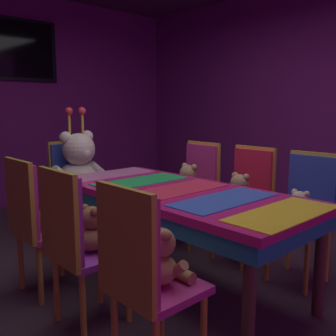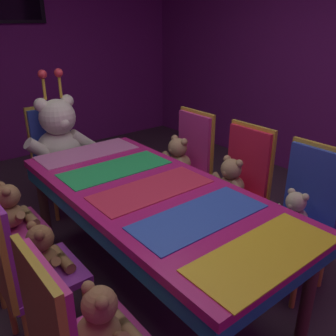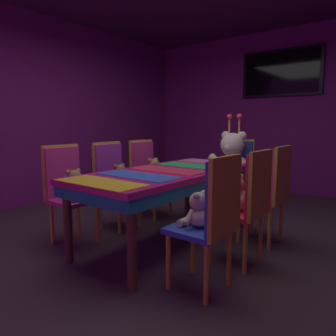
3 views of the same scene
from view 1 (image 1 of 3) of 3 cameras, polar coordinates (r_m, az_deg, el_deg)
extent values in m
plane|color=#3F2D38|center=(3.02, 1.45, -17.06)|extent=(7.90, 7.90, 0.00)
cube|color=#721E72|center=(5.48, -22.92, 9.15)|extent=(5.20, 0.12, 2.80)
cube|color=#C61E72|center=(2.78, 1.51, -3.73)|extent=(0.90, 2.00, 0.05)
cube|color=teal|center=(2.80, 1.50, -5.23)|extent=(0.88, 1.96, 0.10)
cylinder|color=#4C3826|center=(3.77, -3.97, -6.07)|extent=(0.07, 0.07, 0.69)
cylinder|color=#4C3826|center=(2.70, 21.59, -13.09)|extent=(0.07, 0.07, 0.69)
cylinder|color=#4C3826|center=(3.37, -14.25, -8.24)|extent=(0.07, 0.07, 0.69)
cylinder|color=#4C3826|center=(2.09, 11.88, -19.41)|extent=(0.07, 0.07, 0.69)
cube|color=yellow|center=(2.27, 16.82, -6.42)|extent=(0.77, 0.32, 0.01)
cube|color=blue|center=(2.50, 8.37, -4.67)|extent=(0.77, 0.32, 0.01)
cube|color=#E52D4C|center=(2.78, 1.51, -3.17)|extent=(0.77, 0.32, 0.01)
cube|color=green|center=(3.09, -4.02, -1.92)|extent=(0.77, 0.32, 0.01)
cube|color=pink|center=(3.42, -8.50, -0.90)|extent=(0.77, 0.32, 0.01)
cube|color=#CC338C|center=(2.00, -1.39, -17.42)|extent=(0.40, 0.40, 0.04)
cube|color=#CC338C|center=(1.79, -5.83, -11.37)|extent=(0.05, 0.38, 0.50)
cube|color=gold|center=(1.78, -6.39, -11.52)|extent=(0.03, 0.41, 0.55)
cylinder|color=gold|center=(2.31, -1.01, -20.00)|extent=(0.04, 0.04, 0.42)
cylinder|color=gold|center=(2.12, 5.29, -23.03)|extent=(0.04, 0.04, 0.42)
cylinder|color=gold|center=(2.14, -7.93, -22.68)|extent=(0.04, 0.04, 0.42)
ellipsoid|color=#9E7247|center=(1.96, -1.40, -14.78)|extent=(0.18, 0.18, 0.15)
sphere|color=#9E7247|center=(1.92, -1.05, -11.02)|extent=(0.15, 0.15, 0.15)
sphere|color=tan|center=(1.96, 0.06, -10.98)|extent=(0.06, 0.06, 0.06)
sphere|color=#9E7247|center=(1.93, -2.53, -9.17)|extent=(0.06, 0.06, 0.06)
sphere|color=#9E7247|center=(1.85, -0.28, -9.97)|extent=(0.06, 0.06, 0.06)
cylinder|color=#9E7247|center=(2.04, -2.35, -13.33)|extent=(0.05, 0.13, 0.12)
cylinder|color=#9E7247|center=(1.92, 1.36, -14.88)|extent=(0.05, 0.13, 0.12)
cylinder|color=#9E7247|center=(2.09, 0.24, -14.71)|extent=(0.06, 0.14, 0.06)
cylinder|color=#9E7247|center=(2.02, 2.19, -15.52)|extent=(0.06, 0.14, 0.06)
cube|color=purple|center=(2.46, -11.33, -12.42)|extent=(0.40, 0.40, 0.04)
cube|color=purple|center=(2.29, -15.41, -7.07)|extent=(0.05, 0.38, 0.50)
cube|color=gold|center=(2.28, -15.89, -7.16)|extent=(0.03, 0.41, 0.55)
cylinder|color=gold|center=(2.75, -10.05, -15.17)|extent=(0.04, 0.04, 0.42)
cylinder|color=gold|center=(2.51, -5.88, -17.55)|extent=(0.04, 0.04, 0.42)
cylinder|color=gold|center=(2.61, -16.22, -16.81)|extent=(0.04, 0.04, 0.42)
cylinder|color=gold|center=(2.36, -12.48, -19.64)|extent=(0.04, 0.04, 0.42)
ellipsoid|color=olive|center=(2.42, -11.40, -10.26)|extent=(0.18, 0.18, 0.14)
sphere|color=olive|center=(2.39, -11.18, -7.28)|extent=(0.14, 0.14, 0.14)
sphere|color=#AE7747|center=(2.42, -10.19, -7.33)|extent=(0.05, 0.05, 0.05)
sphere|color=olive|center=(2.41, -12.21, -5.85)|extent=(0.05, 0.05, 0.05)
sphere|color=olive|center=(2.32, -10.85, -6.38)|extent=(0.05, 0.05, 0.05)
cylinder|color=olive|center=(2.51, -11.77, -9.25)|extent=(0.05, 0.13, 0.12)
cylinder|color=olive|center=(2.37, -9.50, -10.32)|extent=(0.05, 0.13, 0.12)
cylinder|color=olive|center=(2.53, -9.67, -10.47)|extent=(0.06, 0.13, 0.06)
cylinder|color=olive|center=(2.46, -8.44, -11.05)|extent=(0.06, 0.13, 0.06)
cube|color=#CC338C|center=(2.94, -17.11, -9.01)|extent=(0.40, 0.40, 0.04)
cube|color=#CC338C|center=(2.80, -20.69, -4.37)|extent=(0.05, 0.38, 0.50)
cube|color=gold|center=(2.79, -21.10, -4.43)|extent=(0.03, 0.41, 0.55)
cylinder|color=gold|center=(3.22, -15.57, -11.68)|extent=(0.04, 0.04, 0.42)
cylinder|color=gold|center=(2.95, -12.62, -13.48)|extent=(0.04, 0.04, 0.42)
cylinder|color=gold|center=(3.10, -20.96, -12.80)|extent=(0.04, 0.04, 0.42)
cylinder|color=gold|center=(2.82, -18.43, -14.86)|extent=(0.04, 0.04, 0.42)
ellipsoid|color=#9E7247|center=(2.91, -17.20, -7.07)|extent=(0.19, 0.19, 0.15)
sphere|color=#9E7247|center=(2.88, -17.03, -4.40)|extent=(0.15, 0.15, 0.15)
sphere|color=tan|center=(2.91, -16.11, -4.48)|extent=(0.06, 0.06, 0.06)
sphere|color=#9E7247|center=(2.91, -17.88, -3.15)|extent=(0.06, 0.06, 0.06)
sphere|color=#9E7247|center=(2.81, -16.88, -3.54)|extent=(0.06, 0.06, 0.06)
cylinder|color=#9E7247|center=(3.00, -17.34, -6.26)|extent=(0.05, 0.13, 0.13)
cylinder|color=#9E7247|center=(2.84, -15.67, -7.08)|extent=(0.05, 0.13, 0.13)
cylinder|color=#9E7247|center=(3.02, -15.45, -7.41)|extent=(0.06, 0.14, 0.06)
cylinder|color=#9E7247|center=(2.93, -14.53, -7.86)|extent=(0.06, 0.14, 0.06)
cube|color=#2D47B2|center=(3.10, 18.80, -8.13)|extent=(0.40, 0.40, 0.04)
cube|color=#2D47B2|center=(3.19, 20.59, -2.74)|extent=(0.05, 0.38, 0.50)
cube|color=gold|center=(3.21, 20.76, -2.68)|extent=(0.03, 0.41, 0.55)
cylinder|color=gold|center=(3.38, 17.48, -10.74)|extent=(0.04, 0.04, 0.42)
cylinder|color=gold|center=(3.25, 22.49, -11.86)|extent=(0.04, 0.04, 0.42)
cylinder|color=gold|center=(3.12, 14.49, -12.30)|extent=(0.04, 0.04, 0.42)
cylinder|color=gold|center=(2.97, 19.83, -13.65)|extent=(0.04, 0.04, 0.42)
ellipsoid|color=beige|center=(3.08, 18.88, -6.51)|extent=(0.16, 0.16, 0.13)
sphere|color=beige|center=(3.03, 18.87, -4.45)|extent=(0.13, 0.13, 0.13)
sphere|color=#FDDCAD|center=(3.00, 18.46, -4.78)|extent=(0.05, 0.05, 0.05)
sphere|color=beige|center=(3.01, 19.86, -3.65)|extent=(0.05, 0.05, 0.05)
sphere|color=beige|center=(3.06, 18.25, -3.39)|extent=(0.05, 0.05, 0.05)
cylinder|color=beige|center=(3.01, 19.95, -6.67)|extent=(0.04, 0.11, 0.11)
cylinder|color=beige|center=(3.08, 17.28, -6.15)|extent=(0.04, 0.11, 0.11)
cylinder|color=beige|center=(2.98, 18.60, -7.88)|extent=(0.06, 0.12, 0.06)
cylinder|color=beige|center=(3.02, 17.17, -7.58)|extent=(0.06, 0.12, 0.06)
cube|color=red|center=(3.40, 10.54, -6.26)|extent=(0.40, 0.40, 0.04)
cube|color=red|center=(3.48, 12.44, -1.39)|extent=(0.05, 0.38, 0.50)
cube|color=gold|center=(3.50, 12.64, -1.35)|extent=(0.03, 0.41, 0.55)
cylinder|color=gold|center=(3.68, 9.92, -8.78)|extent=(0.04, 0.04, 0.42)
cylinder|color=gold|center=(3.51, 14.14, -9.84)|extent=(0.04, 0.04, 0.42)
cylinder|color=gold|center=(3.44, 6.64, -9.98)|extent=(0.04, 0.04, 0.42)
cylinder|color=gold|center=(3.26, 11.01, -11.22)|extent=(0.04, 0.04, 0.42)
ellipsoid|color=tan|center=(3.37, 10.59, -4.53)|extent=(0.19, 0.19, 0.16)
sphere|color=tan|center=(3.33, 10.49, -2.24)|extent=(0.16, 0.16, 0.16)
sphere|color=tan|center=(3.29, 9.93, -2.57)|extent=(0.06, 0.06, 0.06)
sphere|color=tan|center=(3.30, 11.51, -1.35)|extent=(0.06, 0.06, 0.06)
sphere|color=tan|center=(3.37, 9.90, -1.09)|extent=(0.06, 0.06, 0.06)
cylinder|color=tan|center=(3.28, 11.55, -4.66)|extent=(0.05, 0.14, 0.13)
cylinder|color=tan|center=(3.40, 8.88, -4.12)|extent=(0.05, 0.14, 0.13)
cylinder|color=tan|center=(3.26, 9.96, -5.96)|extent=(0.07, 0.15, 0.07)
cylinder|color=tan|center=(3.32, 8.54, -5.64)|extent=(0.07, 0.15, 0.07)
cube|color=#CC338C|center=(3.75, 3.13, -4.65)|extent=(0.40, 0.40, 0.04)
cube|color=#CC338C|center=(3.83, 5.04, -0.27)|extent=(0.05, 0.38, 0.50)
cube|color=gold|center=(3.84, 5.25, -0.23)|extent=(0.03, 0.41, 0.55)
cylinder|color=gold|center=(4.03, 3.04, -7.05)|extent=(0.04, 0.04, 0.42)
cylinder|color=gold|center=(3.82, 6.52, -8.00)|extent=(0.04, 0.04, 0.42)
cylinder|color=gold|center=(3.82, -0.33, -7.98)|extent=(0.04, 0.04, 0.42)
cylinder|color=gold|center=(3.60, 3.16, -9.07)|extent=(0.04, 0.04, 0.42)
ellipsoid|color=tan|center=(3.73, 3.14, -3.00)|extent=(0.21, 0.21, 0.16)
sphere|color=tan|center=(3.69, 2.97, -0.79)|extent=(0.16, 0.16, 0.16)
sphere|color=tan|center=(3.65, 2.35, -1.08)|extent=(0.06, 0.06, 0.06)
sphere|color=tan|center=(3.65, 3.87, 0.08)|extent=(0.06, 0.06, 0.06)
sphere|color=tan|center=(3.73, 2.49, 0.30)|extent=(0.06, 0.06, 0.06)
cylinder|color=tan|center=(3.62, 3.85, -3.09)|extent=(0.06, 0.15, 0.14)
cylinder|color=tan|center=(3.76, 1.57, -2.61)|extent=(0.06, 0.15, 0.14)
cylinder|color=tan|center=(3.61, 2.28, -4.30)|extent=(0.07, 0.15, 0.07)
cylinder|color=tan|center=(3.68, 1.08, -4.01)|extent=(0.07, 0.15, 0.07)
cube|color=#2D47B2|center=(3.96, -13.08, -4.14)|extent=(0.40, 0.40, 0.04)
cube|color=#2D47B2|center=(4.06, -14.49, 0.03)|extent=(0.38, 0.05, 0.50)
cube|color=gold|center=(4.08, -14.63, 0.06)|extent=(0.41, 0.03, 0.55)
cylinder|color=gold|center=(4.23, -12.17, -6.47)|extent=(0.04, 0.04, 0.42)
cylinder|color=gold|center=(3.97, -9.78, -7.45)|extent=(0.04, 0.04, 0.42)
cylinder|color=gold|center=(4.08, -16.06, -7.20)|extent=(0.04, 0.04, 0.42)
cylinder|color=gold|center=(3.81, -13.85, -8.29)|extent=(0.04, 0.04, 0.42)
ellipsoid|color=silver|center=(3.92, -13.18, -1.38)|extent=(0.39, 0.39, 0.32)
sphere|color=silver|center=(3.85, -13.08, 2.72)|extent=(0.32, 0.32, 0.32)
sphere|color=white|center=(3.76, -12.25, 2.23)|extent=(0.12, 0.12, 0.12)
sphere|color=silver|center=(3.93, -11.90, 4.62)|extent=(0.12, 0.12, 0.12)
sphere|color=silver|center=(3.81, -14.96, 4.37)|extent=(0.12, 0.12, 0.12)
cylinder|color=silver|center=(3.95, -10.13, -0.74)|extent=(0.28, 0.11, 0.26)
cylinder|color=silver|center=(3.75, -15.19, -1.44)|extent=(0.28, 0.11, 0.26)
cylinder|color=silver|center=(3.78, -9.80, -3.31)|extent=(0.30, 0.13, 0.13)
cylinder|color=silver|center=(3.67, -12.54, -3.77)|extent=(0.30, 0.13, 0.13)
cylinder|color=gold|center=(3.89, -12.57, 6.70)|extent=(0.03, 0.03, 0.21)
sphere|color=#E5333F|center=(3.89, -12.62, 8.25)|extent=(0.08, 0.08, 0.08)
cylinder|color=gold|center=(3.82, -14.42, 6.59)|extent=(0.03, 0.03, 0.21)
sphere|color=#E5333F|center=(3.82, -14.48, 8.17)|extent=(0.08, 0.08, 0.08)
cube|color=black|center=(5.44, -23.03, 16.03)|extent=(1.35, 0.05, 0.78)
cube|color=black|center=(5.41, -22.93, 16.07)|extent=(1.24, 0.01, 0.70)
camera|label=2|loc=(0.87, 26.00, 34.51)|focal=38.65mm
camera|label=3|loc=(3.84, 54.53, 3.24)|focal=33.86mm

